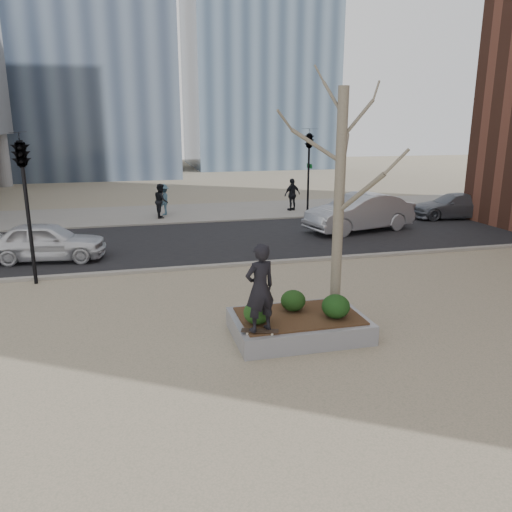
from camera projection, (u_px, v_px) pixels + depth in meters
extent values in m
plane|color=tan|center=(256.00, 339.00, 11.24)|extent=(120.00, 120.00, 0.00)
cube|color=black|center=(197.00, 241.00, 20.61)|extent=(60.00, 8.00, 0.02)
cube|color=gray|center=(180.00, 213.00, 27.17)|extent=(60.00, 6.00, 0.02)
cube|color=gray|center=(299.00, 326.00, 11.42)|extent=(3.00, 2.00, 0.45)
cube|color=#382314|center=(299.00, 316.00, 11.35)|extent=(2.70, 1.70, 0.04)
ellipsoid|color=#143611|center=(257.00, 312.00, 10.80)|extent=(0.60, 0.60, 0.51)
ellipsoid|color=black|center=(293.00, 301.00, 11.56)|extent=(0.58, 0.58, 0.49)
ellipsoid|color=#103511|center=(336.00, 306.00, 11.13)|extent=(0.63, 0.63, 0.54)
imported|color=black|center=(260.00, 288.00, 10.18)|extent=(0.78, 0.63, 1.86)
imported|color=silver|center=(46.00, 241.00, 17.55)|extent=(4.19, 2.11, 1.37)
imported|color=#A9ABB2|center=(359.00, 212.00, 22.44)|extent=(5.33, 2.84, 1.67)
imported|color=slate|center=(453.00, 206.00, 25.54)|extent=(4.54, 2.36, 1.26)
imported|color=black|center=(161.00, 201.00, 25.56)|extent=(0.67, 0.86, 1.75)
imported|color=#3F5E72|center=(164.00, 200.00, 26.35)|extent=(0.81, 1.15, 1.63)
imported|color=black|center=(292.00, 194.00, 27.72)|extent=(1.13, 0.77, 1.78)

